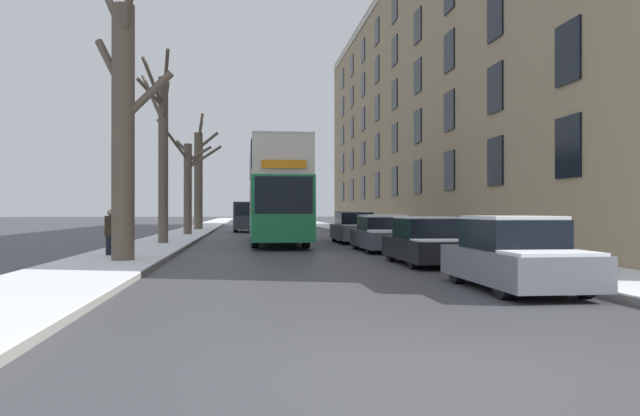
{
  "coord_description": "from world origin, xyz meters",
  "views": [
    {
      "loc": [
        -1.97,
        -5.87,
        1.56
      ],
      "look_at": [
        0.86,
        18.01,
        1.67
      ],
      "focal_mm": 35.0,
      "sensor_mm": 36.0,
      "label": 1
    }
  ],
  "objects_px": {
    "bare_tree_left_1": "(162,150)",
    "parked_car_3": "(354,228)",
    "pedestrian_left_sidewalk": "(110,232)",
    "bare_tree_left_2": "(188,183)",
    "bare_tree_left_0": "(123,122)",
    "parked_car_1": "(428,242)",
    "parked_car_2": "(383,234)",
    "parked_car_0": "(515,256)",
    "bare_tree_left_3": "(198,177)",
    "double_decker_bus": "(276,189)",
    "oncoming_van": "(247,216)"
  },
  "relations": [
    {
      "from": "parked_car_2",
      "to": "pedestrian_left_sidewalk",
      "type": "xyz_separation_m",
      "value": [
        -9.57,
        -3.27,
        0.23
      ]
    },
    {
      "from": "bare_tree_left_0",
      "to": "bare_tree_left_2",
      "type": "distance_m",
      "value": 19.92
    },
    {
      "from": "double_decker_bus",
      "to": "parked_car_3",
      "type": "height_order",
      "value": "double_decker_bus"
    },
    {
      "from": "bare_tree_left_1",
      "to": "double_decker_bus",
      "type": "xyz_separation_m",
      "value": [
        5.09,
        1.87,
        -1.61
      ]
    },
    {
      "from": "bare_tree_left_0",
      "to": "parked_car_1",
      "type": "distance_m",
      "value": 9.48
    },
    {
      "from": "bare_tree_left_0",
      "to": "parked_car_1",
      "type": "relative_size",
      "value": 2.18
    },
    {
      "from": "bare_tree_left_3",
      "to": "bare_tree_left_1",
      "type": "bearing_deg",
      "value": -90.02
    },
    {
      "from": "double_decker_bus",
      "to": "parked_car_3",
      "type": "distance_m",
      "value": 4.32
    },
    {
      "from": "bare_tree_left_0",
      "to": "double_decker_bus",
      "type": "bearing_deg",
      "value": 66.51
    },
    {
      "from": "bare_tree_left_1",
      "to": "parked_car_3",
      "type": "xyz_separation_m",
      "value": [
        8.93,
        2.36,
        -3.52
      ]
    },
    {
      "from": "bare_tree_left_1",
      "to": "oncoming_van",
      "type": "height_order",
      "value": "bare_tree_left_1"
    },
    {
      "from": "bare_tree_left_1",
      "to": "parked_car_2",
      "type": "height_order",
      "value": "bare_tree_left_1"
    },
    {
      "from": "bare_tree_left_2",
      "to": "parked_car_3",
      "type": "height_order",
      "value": "bare_tree_left_2"
    },
    {
      "from": "parked_car_3",
      "to": "bare_tree_left_2",
      "type": "bearing_deg",
      "value": 137.44
    },
    {
      "from": "bare_tree_left_2",
      "to": "pedestrian_left_sidewalk",
      "type": "height_order",
      "value": "bare_tree_left_2"
    },
    {
      "from": "bare_tree_left_1",
      "to": "parked_car_1",
      "type": "bearing_deg",
      "value": -48.87
    },
    {
      "from": "bare_tree_left_1",
      "to": "parked_car_1",
      "type": "xyz_separation_m",
      "value": [
        8.93,
        -10.23,
        -3.58
      ]
    },
    {
      "from": "parked_car_2",
      "to": "oncoming_van",
      "type": "distance_m",
      "value": 24.05
    },
    {
      "from": "bare_tree_left_3",
      "to": "parked_car_3",
      "type": "xyz_separation_m",
      "value": [
        8.93,
        -18.33,
        -3.44
      ]
    },
    {
      "from": "bare_tree_left_1",
      "to": "bare_tree_left_2",
      "type": "xyz_separation_m",
      "value": [
        0.18,
        10.39,
        -0.99
      ]
    },
    {
      "from": "bare_tree_left_0",
      "to": "pedestrian_left_sidewalk",
      "type": "bearing_deg",
      "value": 110.52
    },
    {
      "from": "bare_tree_left_1",
      "to": "parked_car_1",
      "type": "height_order",
      "value": "bare_tree_left_1"
    },
    {
      "from": "bare_tree_left_0",
      "to": "bare_tree_left_1",
      "type": "height_order",
      "value": "bare_tree_left_0"
    },
    {
      "from": "pedestrian_left_sidewalk",
      "to": "bare_tree_left_0",
      "type": "bearing_deg",
      "value": 53.25
    },
    {
      "from": "parked_car_2",
      "to": "oncoming_van",
      "type": "bearing_deg",
      "value": 102.46
    },
    {
      "from": "bare_tree_left_2",
      "to": "parked_car_2",
      "type": "bearing_deg",
      "value": -58.99
    },
    {
      "from": "bare_tree_left_3",
      "to": "parked_car_2",
      "type": "height_order",
      "value": "bare_tree_left_3"
    },
    {
      "from": "bare_tree_left_3",
      "to": "pedestrian_left_sidewalk",
      "type": "relative_size",
      "value": 5.55
    },
    {
      "from": "bare_tree_left_1",
      "to": "double_decker_bus",
      "type": "height_order",
      "value": "bare_tree_left_1"
    },
    {
      "from": "double_decker_bus",
      "to": "parked_car_3",
      "type": "relative_size",
      "value": 2.59
    },
    {
      "from": "bare_tree_left_3",
      "to": "parked_car_2",
      "type": "xyz_separation_m",
      "value": [
        8.93,
        -24.85,
        -3.49
      ]
    },
    {
      "from": "parked_car_0",
      "to": "oncoming_van",
      "type": "relative_size",
      "value": 0.76
    },
    {
      "from": "double_decker_bus",
      "to": "parked_car_2",
      "type": "bearing_deg",
      "value": -57.53
    },
    {
      "from": "parked_car_0",
      "to": "parked_car_3",
      "type": "bearing_deg",
      "value": 90.0
    },
    {
      "from": "pedestrian_left_sidewalk",
      "to": "bare_tree_left_2",
      "type": "bearing_deg",
      "value": -149.91
    },
    {
      "from": "bare_tree_left_3",
      "to": "double_decker_bus",
      "type": "height_order",
      "value": "bare_tree_left_3"
    },
    {
      "from": "bare_tree_left_3",
      "to": "parked_car_0",
      "type": "relative_size",
      "value": 2.21
    },
    {
      "from": "parked_car_1",
      "to": "bare_tree_left_2",
      "type": "bearing_deg",
      "value": 112.99
    },
    {
      "from": "bare_tree_left_3",
      "to": "pedestrian_left_sidewalk",
      "type": "bearing_deg",
      "value": -91.32
    },
    {
      "from": "bare_tree_left_1",
      "to": "parked_car_3",
      "type": "bearing_deg",
      "value": 14.79
    },
    {
      "from": "bare_tree_left_1",
      "to": "bare_tree_left_3",
      "type": "xyz_separation_m",
      "value": [
        0.01,
        20.68,
        -0.08
      ]
    },
    {
      "from": "oncoming_van",
      "to": "parked_car_3",
      "type": "bearing_deg",
      "value": -72.99
    },
    {
      "from": "bare_tree_left_0",
      "to": "parked_car_1",
      "type": "height_order",
      "value": "bare_tree_left_0"
    },
    {
      "from": "parked_car_2",
      "to": "pedestrian_left_sidewalk",
      "type": "relative_size",
      "value": 2.79
    },
    {
      "from": "parked_car_1",
      "to": "parked_car_0",
      "type": "bearing_deg",
      "value": -90.0
    },
    {
      "from": "parked_car_1",
      "to": "parked_car_3",
      "type": "height_order",
      "value": "parked_car_3"
    },
    {
      "from": "bare_tree_left_2",
      "to": "parked_car_0",
      "type": "distance_m",
      "value": 28.02
    },
    {
      "from": "bare_tree_left_1",
      "to": "bare_tree_left_2",
      "type": "bearing_deg",
      "value": 89.0
    },
    {
      "from": "bare_tree_left_0",
      "to": "parked_car_3",
      "type": "bearing_deg",
      "value": 53.47
    },
    {
      "from": "bare_tree_left_0",
      "to": "bare_tree_left_2",
      "type": "bearing_deg",
      "value": 89.87
    }
  ]
}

